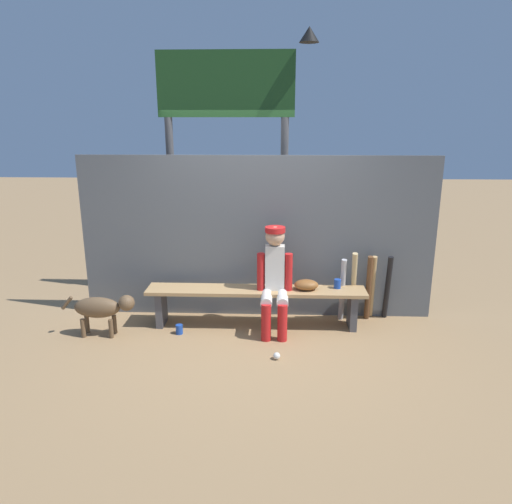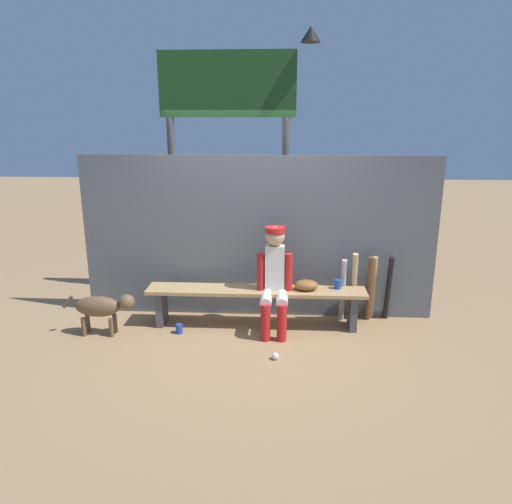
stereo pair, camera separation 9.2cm
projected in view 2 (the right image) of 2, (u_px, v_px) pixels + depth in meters
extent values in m
plane|color=#9E7A51|center=(256.00, 326.00, 5.65)|extent=(30.00, 30.00, 0.00)
cube|color=#595E63|center=(258.00, 238.00, 5.73)|extent=(4.29, 0.03, 1.99)
cube|color=tan|center=(256.00, 291.00, 5.53)|extent=(2.57, 0.36, 0.04)
cube|color=#4C4C51|center=(162.00, 307.00, 5.66)|extent=(0.08, 0.29, 0.43)
cube|color=#4C4C51|center=(352.00, 311.00, 5.53)|extent=(0.08, 0.29, 0.43)
cube|color=silver|center=(275.00, 268.00, 5.44)|extent=(0.22, 0.13, 0.53)
sphere|color=tan|center=(275.00, 236.00, 5.34)|extent=(0.22, 0.22, 0.22)
cylinder|color=red|center=(275.00, 230.00, 5.32)|extent=(0.23, 0.23, 0.06)
cylinder|color=silver|center=(266.00, 298.00, 5.35)|extent=(0.13, 0.38, 0.13)
cylinder|color=red|center=(265.00, 322.00, 5.22)|extent=(0.11, 0.11, 0.43)
cylinder|color=red|center=(261.00, 272.00, 5.44)|extent=(0.09, 0.09, 0.45)
cylinder|color=silver|center=(282.00, 299.00, 5.34)|extent=(0.13, 0.38, 0.13)
cylinder|color=red|center=(282.00, 323.00, 5.21)|extent=(0.11, 0.11, 0.43)
cylinder|color=red|center=(289.00, 273.00, 5.43)|extent=(0.09, 0.09, 0.45)
ellipsoid|color=brown|center=(306.00, 285.00, 5.48)|extent=(0.28, 0.20, 0.12)
cylinder|color=#B7B7BC|center=(343.00, 290.00, 5.66)|extent=(0.07, 0.18, 0.80)
cylinder|color=tan|center=(354.00, 287.00, 5.66)|extent=(0.11, 0.26, 0.89)
cylinder|color=brown|center=(369.00, 289.00, 5.66)|extent=(0.10, 0.20, 0.84)
cylinder|color=tan|center=(373.00, 288.00, 5.72)|extent=(0.09, 0.22, 0.82)
cylinder|color=black|center=(388.00, 288.00, 5.70)|extent=(0.07, 0.21, 0.83)
sphere|color=white|center=(275.00, 356.00, 4.84)|extent=(0.07, 0.07, 0.07)
cylinder|color=#1E47AD|center=(179.00, 329.00, 5.43)|extent=(0.08, 0.08, 0.11)
cylinder|color=#1E47AD|center=(338.00, 284.00, 5.52)|extent=(0.08, 0.08, 0.11)
cylinder|color=#3F3F42|center=(174.00, 210.00, 6.34)|extent=(0.10, 0.10, 2.41)
cylinder|color=#3F3F42|center=(285.00, 211.00, 6.26)|extent=(0.10, 0.10, 2.41)
cube|color=#1E471E|center=(227.00, 84.00, 5.87)|extent=(1.73, 0.08, 0.80)
cone|color=black|center=(311.00, 34.00, 5.57)|extent=(0.24, 0.24, 0.18)
ellipsoid|color=brown|center=(98.00, 306.00, 5.34)|extent=(0.52, 0.20, 0.24)
sphere|color=brown|center=(127.00, 302.00, 5.30)|extent=(0.18, 0.18, 0.18)
cylinder|color=brown|center=(68.00, 302.00, 5.34)|extent=(0.15, 0.04, 0.16)
cylinder|color=brown|center=(115.00, 323.00, 5.45)|extent=(0.05, 0.05, 0.22)
cylinder|color=brown|center=(111.00, 328.00, 5.33)|extent=(0.05, 0.05, 0.22)
cylinder|color=brown|center=(88.00, 323.00, 5.47)|extent=(0.05, 0.05, 0.22)
cylinder|color=brown|center=(84.00, 327.00, 5.35)|extent=(0.05, 0.05, 0.22)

